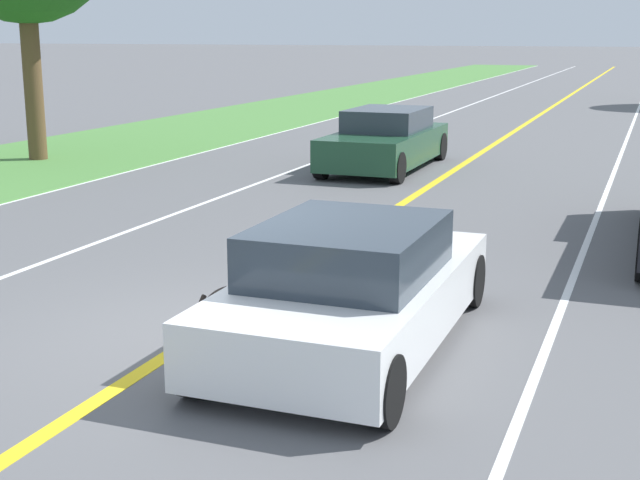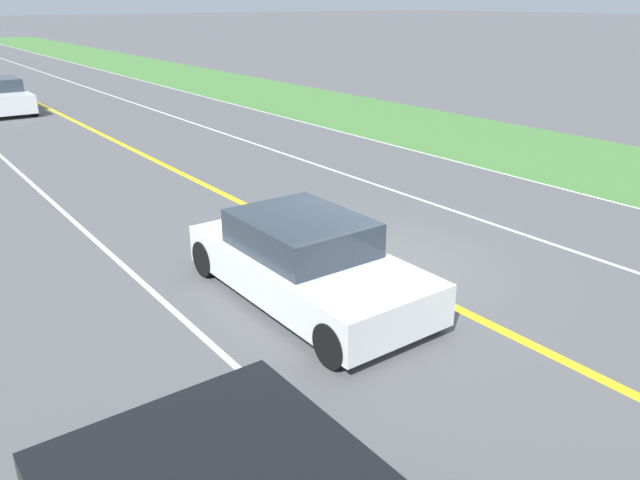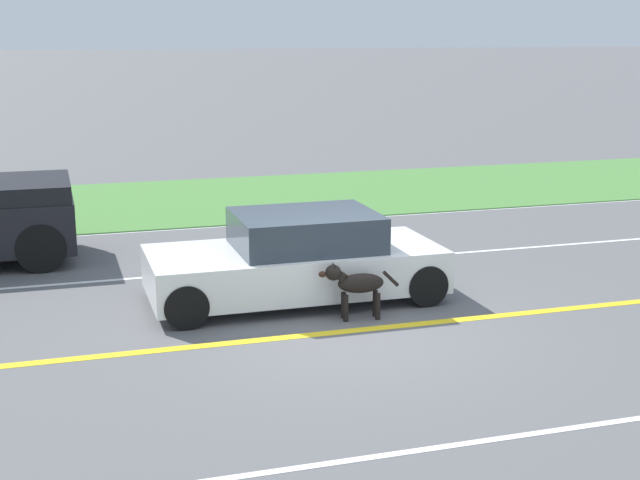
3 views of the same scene
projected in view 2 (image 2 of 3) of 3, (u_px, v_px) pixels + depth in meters
The scene contains 8 objects.
ground_plane at pixel (374, 268), 10.91m from camera, with size 400.00×400.00×0.00m, color #5B5B5E.
centre_divider_line at pixel (374, 267), 10.91m from camera, with size 0.18×160.00×0.01m, color yellow.
lane_edge_line_left at pixel (596, 197), 14.80m from camera, with size 0.14×160.00×0.01m, color white.
lane_dash_same_dir at pixel (190, 326), 8.97m from camera, with size 0.10×160.00×0.01m, color white.
lane_dash_oncoming at pixel (502, 227), 12.85m from camera, with size 0.10×160.00×0.01m, color white.
ego_car at pixel (306, 262), 9.60m from camera, with size 1.93×4.31×1.31m.
dog at pixel (344, 242), 10.66m from camera, with size 0.30×1.15×0.82m.
car_trailing_near at pixel (0, 97), 25.69m from camera, with size 1.86×4.34×1.38m.
Camera 2 is at (6.71, 7.48, 4.39)m, focal length 35.00 mm.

